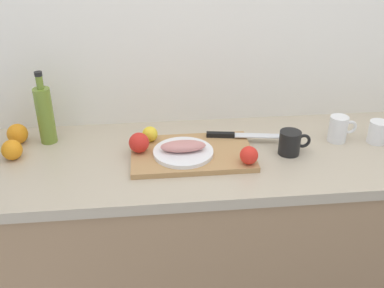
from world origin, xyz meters
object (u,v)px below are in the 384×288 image
at_px(cutting_board, 192,153).
at_px(coffee_mug_1, 378,132).
at_px(olive_oil_bottle, 45,114).
at_px(coffee_mug_0, 339,129).
at_px(fish_fillet, 183,146).
at_px(lemon_0, 150,134).
at_px(coffee_mug_2, 290,143).
at_px(white_plate, 183,152).
at_px(chef_knife, 234,135).

relative_size(cutting_board, coffee_mug_1, 4.01).
bearing_deg(olive_oil_bottle, coffee_mug_0, -5.64).
relative_size(cutting_board, fish_fillet, 2.72).
distance_m(fish_fillet, olive_oil_bottle, 0.55).
bearing_deg(olive_oil_bottle, lemon_0, -10.84).
relative_size(lemon_0, coffee_mug_2, 0.49).
bearing_deg(lemon_0, cutting_board, -32.65).
distance_m(olive_oil_bottle, coffee_mug_0, 1.14).
height_order(olive_oil_bottle, coffee_mug_1, olive_oil_bottle).
relative_size(olive_oil_bottle, coffee_mug_0, 2.57).
xyz_separation_m(fish_fillet, coffee_mug_0, (0.62, 0.08, -0.00)).
xyz_separation_m(fish_fillet, olive_oil_bottle, (-0.51, 0.19, 0.06)).
bearing_deg(white_plate, coffee_mug_0, 7.37).
distance_m(white_plate, coffee_mug_1, 0.77).
bearing_deg(chef_knife, lemon_0, -171.40).
height_order(cutting_board, olive_oil_bottle, olive_oil_bottle).
bearing_deg(cutting_board, coffee_mug_0, 6.02).
bearing_deg(cutting_board, lemon_0, 147.35).
xyz_separation_m(white_plate, coffee_mug_0, (0.62, 0.08, 0.02)).
distance_m(chef_knife, coffee_mug_2, 0.22).
height_order(coffee_mug_1, coffee_mug_2, coffee_mug_2).
relative_size(lemon_0, coffee_mug_0, 0.53).
distance_m(cutting_board, chef_knife, 0.20).
distance_m(cutting_board, coffee_mug_0, 0.59).
xyz_separation_m(cutting_board, white_plate, (-0.03, -0.02, 0.02)).
bearing_deg(cutting_board, coffee_mug_2, -2.89).
relative_size(coffee_mug_0, coffee_mug_1, 1.00).
bearing_deg(coffee_mug_2, white_plate, 179.98).
bearing_deg(coffee_mug_1, white_plate, -176.14).
distance_m(chef_knife, coffee_mug_1, 0.56).
distance_m(olive_oil_bottle, coffee_mug_1, 1.29).
xyz_separation_m(white_plate, chef_knife, (0.21, 0.11, 0.00)).
relative_size(cutting_board, lemon_0, 7.56).
xyz_separation_m(cutting_board, coffee_mug_1, (0.73, 0.03, 0.03)).
height_order(fish_fillet, coffee_mug_2, coffee_mug_2).
bearing_deg(lemon_0, coffee_mug_2, -12.61).
xyz_separation_m(fish_fillet, lemon_0, (-0.12, 0.12, -0.00)).
xyz_separation_m(chef_knife, coffee_mug_1, (0.56, -0.06, 0.02)).
xyz_separation_m(lemon_0, coffee_mug_0, (0.73, -0.04, 0.00)).
relative_size(fish_fillet, coffee_mug_2, 1.37).
relative_size(cutting_board, coffee_mug_0, 4.02).
bearing_deg(coffee_mug_1, chef_knife, 173.71).
height_order(cutting_board, white_plate, white_plate).
bearing_deg(white_plate, cutting_board, 28.31).
bearing_deg(cutting_board, olive_oil_bottle, 162.46).
bearing_deg(coffee_mug_1, cutting_board, -177.39).
height_order(lemon_0, coffee_mug_2, coffee_mug_2).
bearing_deg(coffee_mug_0, coffee_mug_1, -10.57).
height_order(white_plate, lemon_0, lemon_0).
height_order(white_plate, fish_fillet, fish_fillet).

